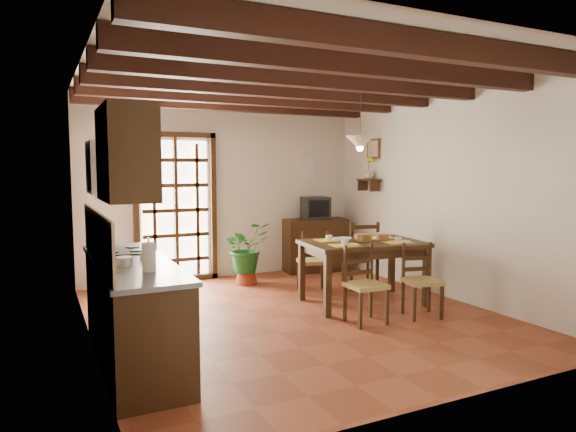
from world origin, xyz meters
TOP-DOWN VIEW (x-y plane):
  - ground_plane at (0.00, 0.00)m, footprint 5.00×5.00m
  - room_shell at (0.00, 0.00)m, footprint 4.52×5.02m
  - ceiling_beams at (0.00, 0.00)m, footprint 4.50×4.34m
  - french_door at (-0.80, 2.45)m, footprint 1.26×0.11m
  - kitchen_counter at (-1.96, -0.60)m, footprint 0.64×2.25m
  - upper_cabinet at (-2.08, -1.30)m, footprint 0.35×0.80m
  - range_hood at (-2.05, -0.05)m, footprint 0.38×0.60m
  - counter_items at (-1.95, -0.51)m, footprint 0.50×1.43m
  - dining_table at (1.04, 0.13)m, footprint 1.58×1.11m
  - chair_near_left at (0.59, -0.58)m, footprint 0.41×0.40m
  - chair_near_right at (1.33, -0.66)m, footprint 0.48×0.46m
  - chair_far_left at (0.75, 0.93)m, footprint 0.50×0.49m
  - chair_far_right at (1.49, 0.85)m, footprint 0.54×0.53m
  - table_setting at (1.04, 0.13)m, footprint 1.08×0.72m
  - table_bowl at (0.78, 0.21)m, footprint 0.22×0.22m
  - sideboard at (1.51, 2.23)m, footprint 1.09×0.59m
  - crt_tv at (1.51, 2.22)m, footprint 0.49×0.46m
  - fuse_box at (1.50, 2.48)m, footprint 0.25×0.03m
  - plant_pot at (0.10, 1.83)m, footprint 0.34×0.34m
  - potted_plant at (0.10, 1.83)m, footprint 2.05×1.86m
  - wall_shelf at (2.14, 1.60)m, footprint 0.20×0.42m
  - shelf_vase at (2.14, 1.60)m, footprint 0.15×0.15m
  - shelf_flowers at (2.14, 1.60)m, footprint 0.14×0.14m
  - framed_picture at (2.22, 1.60)m, footprint 0.03×0.32m
  - pendant_lamp at (1.04, 0.23)m, footprint 0.36×0.36m

SIDE VIEW (x-z plane):
  - ground_plane at x=0.00m, z-range 0.00..0.00m
  - plant_pot at x=0.10m, z-range 0.01..0.21m
  - chair_near_right at x=1.33m, z-range -0.16..0.70m
  - chair_near_left at x=0.59m, z-range -0.16..0.71m
  - chair_far_left at x=0.75m, z-range -0.16..0.72m
  - chair_far_right at x=1.49m, z-range -0.18..0.80m
  - sideboard at x=1.51m, z-range 0.00..0.89m
  - kitchen_counter at x=-1.96m, z-range -0.22..1.16m
  - potted_plant at x=0.10m, z-range -0.41..1.55m
  - dining_table at x=1.04m, z-range 0.30..1.11m
  - table_bowl at x=0.78m, z-range 0.81..0.86m
  - table_setting at x=1.04m, z-range 0.84..0.94m
  - counter_items at x=-1.95m, z-range 0.83..1.08m
  - crt_tv at x=1.51m, z-range 0.89..1.26m
  - french_door at x=-0.80m, z-range 0.02..2.34m
  - wall_shelf at x=2.14m, z-range 1.41..1.61m
  - shelf_vase at x=2.14m, z-range 1.57..1.73m
  - range_hood at x=-2.05m, z-range 1.46..2.00m
  - fuse_box at x=1.50m, z-range 1.59..1.91m
  - room_shell at x=0.00m, z-range 0.41..3.22m
  - upper_cabinet at x=-2.08m, z-range 1.50..2.20m
  - shelf_flowers at x=2.14m, z-range 1.68..2.04m
  - framed_picture at x=2.22m, z-range 1.89..2.21m
  - pendant_lamp at x=1.04m, z-range 1.66..2.50m
  - ceiling_beams at x=0.00m, z-range 2.59..2.79m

